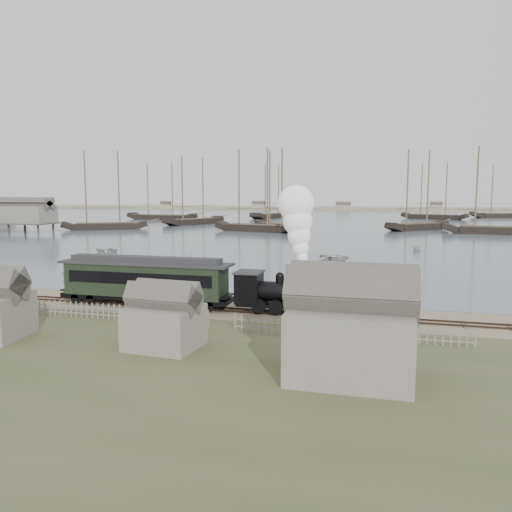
# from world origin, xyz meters

# --- Properties ---
(ground) EXTENTS (600.00, 600.00, 0.00)m
(ground) POSITION_xyz_m (0.00, 0.00, 0.00)
(ground) COLOR gray
(ground) RESTS_ON ground
(harbor_water) EXTENTS (600.00, 336.00, 0.06)m
(harbor_water) POSITION_xyz_m (0.00, 170.00, 0.03)
(harbor_water) COLOR #4C5C6D
(harbor_water) RESTS_ON ground
(rail_track) EXTENTS (120.00, 1.80, 0.16)m
(rail_track) POSITION_xyz_m (0.00, -2.00, 0.04)
(rail_track) COLOR #32221B
(rail_track) RESTS_ON ground
(picket_fence_west) EXTENTS (19.00, 0.10, 1.20)m
(picket_fence_west) POSITION_xyz_m (-6.50, -7.00, 0.00)
(picket_fence_west) COLOR slate
(picket_fence_west) RESTS_ON ground
(picket_fence_east) EXTENTS (15.00, 0.10, 1.20)m
(picket_fence_east) POSITION_xyz_m (12.50, -7.50, 0.00)
(picket_fence_east) COLOR slate
(picket_fence_east) RESTS_ON ground
(shed_mid) EXTENTS (4.00, 3.50, 3.60)m
(shed_mid) POSITION_xyz_m (2.00, -12.00, 0.00)
(shed_mid) COLOR slate
(shed_mid) RESTS_ON ground
(shed_right) EXTENTS (6.00, 5.00, 5.10)m
(shed_right) POSITION_xyz_m (13.00, -14.00, 0.00)
(shed_right) COLOR slate
(shed_right) RESTS_ON ground
(far_spit) EXTENTS (500.00, 20.00, 1.80)m
(far_spit) POSITION_xyz_m (0.00, 250.00, 0.00)
(far_spit) COLOR tan
(far_spit) RESTS_ON ground
(locomotive) EXTENTS (7.55, 2.82, 9.41)m
(locomotive) POSITION_xyz_m (7.81, -2.00, 4.34)
(locomotive) COLOR black
(locomotive) RESTS_ON ground
(passenger_coach) EXTENTS (14.48, 2.79, 3.52)m
(passenger_coach) POSITION_xyz_m (-4.36, -2.00, 2.22)
(passenger_coach) COLOR black
(passenger_coach) RESTS_ON ground
(beached_dinghy) EXTENTS (3.53, 4.68, 0.92)m
(beached_dinghy) POSITION_xyz_m (-2.29, -0.17, 0.46)
(beached_dinghy) COLOR white
(beached_dinghy) RESTS_ON ground
(rowboat_0) EXTENTS (4.88, 4.05, 0.87)m
(rowboat_0) POSITION_xyz_m (-18.89, 8.85, 0.50)
(rowboat_0) COLOR white
(rowboat_0) RESTS_ON harbor_water
(rowboat_1) EXTENTS (4.43, 4.43, 1.77)m
(rowboat_1) POSITION_xyz_m (-9.41, 20.49, 0.95)
(rowboat_1) COLOR white
(rowboat_1) RESTS_ON harbor_water
(rowboat_2) EXTENTS (4.20, 2.98, 1.52)m
(rowboat_2) POSITION_xyz_m (-4.52, 12.63, 0.82)
(rowboat_2) COLOR white
(rowboat_2) RESTS_ON harbor_water
(rowboat_3) EXTENTS (4.35, 5.10, 0.89)m
(rowboat_3) POSITION_xyz_m (7.72, 30.07, 0.51)
(rowboat_3) COLOR white
(rowboat_3) RESTS_ON harbor_water
(rowboat_4) EXTENTS (3.52, 3.70, 1.52)m
(rowboat_4) POSITION_xyz_m (15.25, 15.06, 0.82)
(rowboat_4) COLOR white
(rowboat_4) RESTS_ON harbor_water
(rowboat_6) EXTENTS (3.41, 4.38, 0.83)m
(rowboat_6) POSITION_xyz_m (-28.01, 30.52, 0.48)
(rowboat_6) COLOR white
(rowboat_6) RESTS_ON harbor_water
(rowboat_7) EXTENTS (3.41, 3.31, 1.37)m
(rowboat_7) POSITION_xyz_m (19.22, 43.78, 0.75)
(rowboat_7) COLOR white
(rowboat_7) RESTS_ON harbor_water
(schooner_0) EXTENTS (20.57, 14.61, 20.00)m
(schooner_0) POSITION_xyz_m (-54.93, 74.46, 10.06)
(schooner_0) COLOR black
(schooner_0) RESTS_ON harbor_water
(schooner_1) EXTENTS (13.65, 21.30, 20.00)m
(schooner_1) POSITION_xyz_m (-41.11, 100.61, 10.06)
(schooner_1) COLOR black
(schooner_1) RESTS_ON harbor_water
(schooner_2) EXTENTS (20.84, 9.47, 20.00)m
(schooner_2) POSITION_xyz_m (-16.54, 78.12, 10.06)
(schooner_2) COLOR black
(schooner_2) RESTS_ON harbor_water
(schooner_3) EXTENTS (16.63, 16.70, 20.00)m
(schooner_3) POSITION_xyz_m (21.93, 92.77, 10.06)
(schooner_3) COLOR black
(schooner_3) RESTS_ON harbor_water
(schooner_4) EXTENTS (24.19, 8.35, 20.00)m
(schooner_4) POSITION_xyz_m (38.99, 84.18, 10.06)
(schooner_4) COLOR black
(schooner_4) RESTS_ON harbor_water
(schooner_6) EXTENTS (26.73, 9.36, 20.00)m
(schooner_6) POSITION_xyz_m (-62.44, 123.23, 10.06)
(schooner_6) COLOR black
(schooner_6) RESTS_ON harbor_water
(schooner_7) EXTENTS (13.20, 25.45, 20.00)m
(schooner_7) POSITION_xyz_m (-27.43, 145.57, 10.06)
(schooner_7) COLOR black
(schooner_7) RESTS_ON harbor_water
(schooner_8) EXTENTS (23.09, 13.93, 20.00)m
(schooner_8) POSITION_xyz_m (30.61, 150.52, 10.06)
(schooner_8) COLOR black
(schooner_8) RESTS_ON harbor_water
(schooner_9) EXTENTS (26.04, 12.49, 20.00)m
(schooner_9) POSITION_xyz_m (57.71, 169.39, 10.06)
(schooner_9) COLOR black
(schooner_9) RESTS_ON harbor_water
(schooner_10) EXTENTS (15.80, 20.04, 20.00)m
(schooner_10) POSITION_xyz_m (-12.04, 82.07, 10.06)
(schooner_10) COLOR black
(schooner_10) RESTS_ON harbor_water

